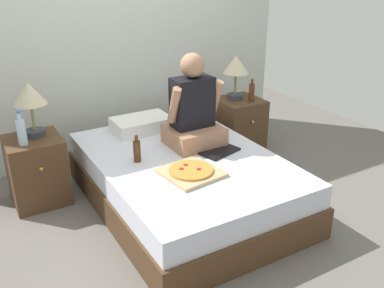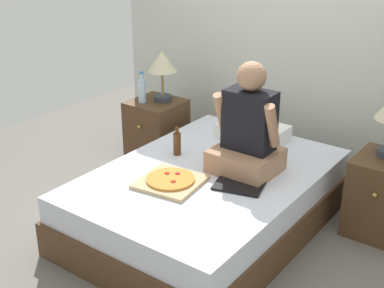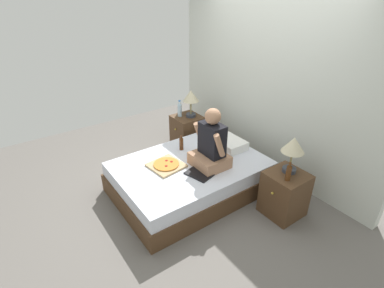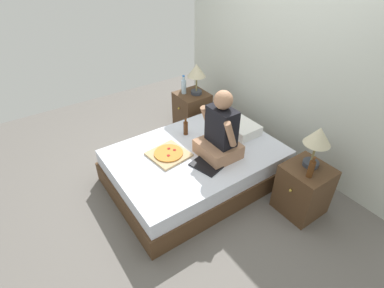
{
  "view_description": "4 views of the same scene",
  "coord_description": "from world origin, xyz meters",
  "px_view_note": "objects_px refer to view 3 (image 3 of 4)",
  "views": [
    {
      "loc": [
        -1.52,
        -2.74,
        1.91
      ],
      "look_at": [
        -0.04,
        -0.2,
        0.63
      ],
      "focal_mm": 40.0,
      "sensor_mm": 36.0,
      "label": 1
    },
    {
      "loc": [
        1.9,
        -2.78,
        2.1
      ],
      "look_at": [
        -0.0,
        -0.19,
        0.72
      ],
      "focal_mm": 50.0,
      "sensor_mm": 36.0,
      "label": 2
    },
    {
      "loc": [
        2.74,
        -1.91,
        2.53
      ],
      "look_at": [
        0.07,
        -0.02,
        0.75
      ],
      "focal_mm": 28.0,
      "sensor_mm": 36.0,
      "label": 3
    },
    {
      "loc": [
        2.26,
        -1.61,
        2.5
      ],
      "look_at": [
        0.06,
        -0.09,
        0.61
      ],
      "focal_mm": 28.0,
      "sensor_mm": 36.0,
      "label": 4
    }
  ],
  "objects_px": {
    "nightstand_left": "(187,132)",
    "lamp_on_right_nightstand": "(293,147)",
    "bed": "(190,177)",
    "water_bottle": "(180,110)",
    "beer_bottle_on_bed": "(181,144)",
    "nightstand_right": "(284,194)",
    "beer_bottle": "(289,173)",
    "lamp_on_left_nightstand": "(191,98)",
    "laptop": "(202,171)",
    "pizza_box": "(166,165)",
    "person_seated": "(211,146)"
  },
  "relations": [
    {
      "from": "water_bottle",
      "to": "beer_bottle_on_bed",
      "type": "xyz_separation_m",
      "value": [
        0.75,
        -0.47,
        -0.15
      ]
    },
    {
      "from": "bed",
      "to": "nightstand_left",
      "type": "relative_size",
      "value": 3.44
    },
    {
      "from": "bed",
      "to": "lamp_on_left_nightstand",
      "type": "height_order",
      "value": "lamp_on_left_nightstand"
    },
    {
      "from": "nightstand_right",
      "to": "laptop",
      "type": "bearing_deg",
      "value": -138.9
    },
    {
      "from": "nightstand_left",
      "to": "lamp_on_right_nightstand",
      "type": "bearing_deg",
      "value": 1.41
    },
    {
      "from": "pizza_box",
      "to": "lamp_on_left_nightstand",
      "type": "bearing_deg",
      "value": 131.25
    },
    {
      "from": "nightstand_left",
      "to": "nightstand_right",
      "type": "xyz_separation_m",
      "value": [
        2.07,
        0.0,
        0.0
      ]
    },
    {
      "from": "beer_bottle",
      "to": "water_bottle",
      "type": "bearing_deg",
      "value": 179.74
    },
    {
      "from": "bed",
      "to": "beer_bottle",
      "type": "height_order",
      "value": "beer_bottle"
    },
    {
      "from": "laptop",
      "to": "pizza_box",
      "type": "height_order",
      "value": "laptop"
    },
    {
      "from": "bed",
      "to": "nightstand_right",
      "type": "relative_size",
      "value": 3.44
    },
    {
      "from": "lamp_on_left_nightstand",
      "to": "water_bottle",
      "type": "relative_size",
      "value": 1.63
    },
    {
      "from": "lamp_on_left_nightstand",
      "to": "laptop",
      "type": "xyz_separation_m",
      "value": [
        1.27,
        -0.72,
        -0.44
      ]
    },
    {
      "from": "water_bottle",
      "to": "nightstand_right",
      "type": "height_order",
      "value": "water_bottle"
    },
    {
      "from": "bed",
      "to": "laptop",
      "type": "bearing_deg",
      "value": -0.1
    },
    {
      "from": "lamp_on_right_nightstand",
      "to": "person_seated",
      "type": "xyz_separation_m",
      "value": [
        -0.81,
        -0.53,
        -0.17
      ]
    },
    {
      "from": "water_bottle",
      "to": "beer_bottle_on_bed",
      "type": "bearing_deg",
      "value": -31.96
    },
    {
      "from": "lamp_on_left_nightstand",
      "to": "person_seated",
      "type": "distance_m",
      "value": 1.31
    },
    {
      "from": "bed",
      "to": "nightstand_right",
      "type": "distance_m",
      "value": 1.23
    },
    {
      "from": "person_seated",
      "to": "pizza_box",
      "type": "distance_m",
      "value": 0.63
    },
    {
      "from": "nightstand_right",
      "to": "beer_bottle_on_bed",
      "type": "height_order",
      "value": "beer_bottle_on_bed"
    },
    {
      "from": "bed",
      "to": "beer_bottle",
      "type": "distance_m",
      "value": 1.32
    },
    {
      "from": "nightstand_right",
      "to": "pizza_box",
      "type": "distance_m",
      "value": 1.5
    },
    {
      "from": "nightstand_right",
      "to": "beer_bottle",
      "type": "bearing_deg",
      "value": -54.99
    },
    {
      "from": "nightstand_right",
      "to": "water_bottle",
      "type": "bearing_deg",
      "value": -177.6
    },
    {
      "from": "lamp_on_left_nightstand",
      "to": "bed",
      "type": "bearing_deg",
      "value": -35.71
    },
    {
      "from": "laptop",
      "to": "pizza_box",
      "type": "xyz_separation_m",
      "value": [
        -0.38,
        -0.3,
        -0.0
      ]
    },
    {
      "from": "water_bottle",
      "to": "laptop",
      "type": "xyz_separation_m",
      "value": [
        1.39,
        -0.58,
        -0.22
      ]
    },
    {
      "from": "beer_bottle",
      "to": "beer_bottle_on_bed",
      "type": "distance_m",
      "value": 1.54
    },
    {
      "from": "beer_bottle_on_bed",
      "to": "laptop",
      "type": "bearing_deg",
      "value": -9.41
    },
    {
      "from": "nightstand_left",
      "to": "bed",
      "type": "bearing_deg",
      "value": -32.72
    },
    {
      "from": "person_seated",
      "to": "bed",
      "type": "bearing_deg",
      "value": -136.51
    },
    {
      "from": "water_bottle",
      "to": "nightstand_left",
      "type": "bearing_deg",
      "value": 48.35
    },
    {
      "from": "bed",
      "to": "lamp_on_right_nightstand",
      "type": "relative_size",
      "value": 4.37
    },
    {
      "from": "lamp_on_right_nightstand",
      "to": "beer_bottle_on_bed",
      "type": "xyz_separation_m",
      "value": [
        -1.36,
        -0.61,
        -0.37
      ]
    },
    {
      "from": "beer_bottle",
      "to": "pizza_box",
      "type": "distance_m",
      "value": 1.5
    },
    {
      "from": "beer_bottle",
      "to": "laptop",
      "type": "height_order",
      "value": "beer_bottle"
    },
    {
      "from": "bed",
      "to": "water_bottle",
      "type": "relative_size",
      "value": 7.12
    },
    {
      "from": "lamp_on_right_nightstand",
      "to": "pizza_box",
      "type": "distance_m",
      "value": 1.57
    },
    {
      "from": "bed",
      "to": "lamp_on_left_nightstand",
      "type": "xyz_separation_m",
      "value": [
        -0.99,
        0.71,
        0.68
      ]
    },
    {
      "from": "beer_bottle",
      "to": "pizza_box",
      "type": "bearing_deg",
      "value": -144.52
    },
    {
      "from": "lamp_on_right_nightstand",
      "to": "pizza_box",
      "type": "bearing_deg",
      "value": -137.64
    },
    {
      "from": "lamp_on_right_nightstand",
      "to": "nightstand_right",
      "type": "bearing_deg",
      "value": -59.07
    },
    {
      "from": "nightstand_left",
      "to": "water_bottle",
      "type": "height_order",
      "value": "water_bottle"
    },
    {
      "from": "nightstand_right",
      "to": "person_seated",
      "type": "height_order",
      "value": "person_seated"
    },
    {
      "from": "lamp_on_left_nightstand",
      "to": "nightstand_right",
      "type": "height_order",
      "value": "lamp_on_left_nightstand"
    },
    {
      "from": "nightstand_left",
      "to": "lamp_on_right_nightstand",
      "type": "xyz_separation_m",
      "value": [
        2.04,
        0.05,
        0.61
      ]
    },
    {
      "from": "nightstand_left",
      "to": "laptop",
      "type": "xyz_separation_m",
      "value": [
        1.31,
        -0.67,
        0.17
      ]
    },
    {
      "from": "bed",
      "to": "beer_bottle",
      "type": "xyz_separation_m",
      "value": [
        1.1,
        0.56,
        0.45
      ]
    },
    {
      "from": "nightstand_right",
      "to": "laptop",
      "type": "xyz_separation_m",
      "value": [
        -0.76,
        -0.67,
        0.17
      ]
    }
  ]
}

